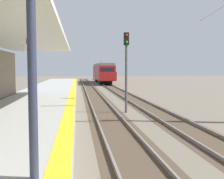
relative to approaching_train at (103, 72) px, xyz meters
The scene contains 5 objects.
station_platform 40.68m from the approaching_train, 101.07° to the right, with size 5.00×80.00×0.91m.
track_pair_nearest_platform 36.11m from the approaching_train, 95.42° to the right, with size 2.34×120.00×0.16m.
track_pair_middle 35.95m from the approaching_train, 90.01° to the right, with size 2.34×120.00×0.16m.
approaching_train is the anchor object (origin of this frame).
rail_signal_post 38.89m from the approaching_train, 92.95° to the right, with size 0.32×0.34×5.20m.
Camera 1 is at (0.13, -1.24, 2.88)m, focal length 45.74 mm.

